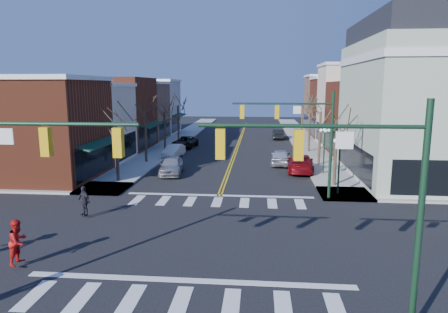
% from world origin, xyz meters
% --- Properties ---
extents(ground, '(160.00, 160.00, 0.00)m').
position_xyz_m(ground, '(0.00, 0.00, 0.00)').
color(ground, black).
rests_on(ground, ground).
extents(sidewalk_left, '(3.50, 70.00, 0.15)m').
position_xyz_m(sidewalk_left, '(-8.75, 20.00, 0.07)').
color(sidewalk_left, '#9E9B93').
rests_on(sidewalk_left, ground).
extents(sidewalk_right, '(3.50, 70.00, 0.15)m').
position_xyz_m(sidewalk_right, '(8.75, 20.00, 0.07)').
color(sidewalk_right, '#9E9B93').
rests_on(sidewalk_right, ground).
extents(bldg_left_brick_a, '(10.00, 8.50, 8.00)m').
position_xyz_m(bldg_left_brick_a, '(-15.50, 11.75, 4.00)').
color(bldg_left_brick_a, maroon).
rests_on(bldg_left_brick_a, ground).
extents(bldg_left_stucco_a, '(10.00, 7.00, 7.50)m').
position_xyz_m(bldg_left_stucco_a, '(-15.50, 19.50, 3.75)').
color(bldg_left_stucco_a, beige).
rests_on(bldg_left_stucco_a, ground).
extents(bldg_left_brick_b, '(10.00, 9.00, 8.50)m').
position_xyz_m(bldg_left_brick_b, '(-15.50, 27.50, 4.25)').
color(bldg_left_brick_b, maroon).
rests_on(bldg_left_brick_b, ground).
extents(bldg_left_tan, '(10.00, 7.50, 7.80)m').
position_xyz_m(bldg_left_tan, '(-15.50, 35.75, 3.90)').
color(bldg_left_tan, '#9C6F56').
rests_on(bldg_left_tan, ground).
extents(bldg_left_stucco_b, '(10.00, 8.00, 8.20)m').
position_xyz_m(bldg_left_stucco_b, '(-15.50, 43.50, 4.10)').
color(bldg_left_stucco_b, beige).
rests_on(bldg_left_stucco_b, ground).
extents(bldg_right_brick_a, '(10.00, 8.50, 8.00)m').
position_xyz_m(bldg_right_brick_a, '(15.50, 25.75, 4.00)').
color(bldg_right_brick_a, maroon).
rests_on(bldg_right_brick_a, ground).
extents(bldg_right_stucco, '(10.00, 7.00, 10.00)m').
position_xyz_m(bldg_right_stucco, '(15.50, 33.50, 5.00)').
color(bldg_right_stucco, beige).
rests_on(bldg_right_stucco, ground).
extents(bldg_right_brick_b, '(10.00, 8.00, 8.50)m').
position_xyz_m(bldg_right_brick_b, '(15.50, 41.00, 4.25)').
color(bldg_right_brick_b, maroon).
rests_on(bldg_right_brick_b, ground).
extents(bldg_right_tan, '(10.00, 8.00, 9.00)m').
position_xyz_m(bldg_right_tan, '(15.50, 49.00, 4.50)').
color(bldg_right_tan, '#9C6F56').
rests_on(bldg_right_tan, ground).
extents(victorian_corner, '(12.25, 14.25, 13.30)m').
position_xyz_m(victorian_corner, '(16.50, 14.50, 6.66)').
color(victorian_corner, '#ADB9A0').
rests_on(victorian_corner, ground).
extents(traffic_mast_near_right, '(6.60, 0.28, 7.20)m').
position_xyz_m(traffic_mast_near_right, '(5.55, -7.40, 4.71)').
color(traffic_mast_near_right, '#14331E').
rests_on(traffic_mast_near_right, ground).
extents(traffic_mast_far_right, '(6.60, 0.28, 7.20)m').
position_xyz_m(traffic_mast_far_right, '(5.55, 7.40, 4.71)').
color(traffic_mast_far_right, '#14331E').
rests_on(traffic_mast_far_right, ground).
extents(lamppost_corner, '(0.36, 0.36, 4.33)m').
position_xyz_m(lamppost_corner, '(8.20, 8.50, 2.96)').
color(lamppost_corner, '#14331E').
rests_on(lamppost_corner, ground).
extents(lamppost_midblock, '(0.36, 0.36, 4.33)m').
position_xyz_m(lamppost_midblock, '(8.20, 15.00, 2.96)').
color(lamppost_midblock, '#14331E').
rests_on(lamppost_midblock, ground).
extents(tree_left_a, '(0.24, 0.24, 4.76)m').
position_xyz_m(tree_left_a, '(-8.40, 11.00, 2.38)').
color(tree_left_a, '#382B21').
rests_on(tree_left_a, ground).
extents(tree_left_b, '(0.24, 0.24, 5.04)m').
position_xyz_m(tree_left_b, '(-8.40, 19.00, 2.52)').
color(tree_left_b, '#382B21').
rests_on(tree_left_b, ground).
extents(tree_left_c, '(0.24, 0.24, 4.55)m').
position_xyz_m(tree_left_c, '(-8.40, 27.00, 2.27)').
color(tree_left_c, '#382B21').
rests_on(tree_left_c, ground).
extents(tree_left_d, '(0.24, 0.24, 4.90)m').
position_xyz_m(tree_left_d, '(-8.40, 35.00, 2.45)').
color(tree_left_d, '#382B21').
rests_on(tree_left_d, ground).
extents(tree_right_a, '(0.24, 0.24, 4.62)m').
position_xyz_m(tree_right_a, '(8.40, 11.00, 2.31)').
color(tree_right_a, '#382B21').
rests_on(tree_right_a, ground).
extents(tree_right_b, '(0.24, 0.24, 5.18)m').
position_xyz_m(tree_right_b, '(8.40, 19.00, 2.59)').
color(tree_right_b, '#382B21').
rests_on(tree_right_b, ground).
extents(tree_right_c, '(0.24, 0.24, 4.83)m').
position_xyz_m(tree_right_c, '(8.40, 27.00, 2.42)').
color(tree_right_c, '#382B21').
rests_on(tree_right_c, ground).
extents(tree_right_d, '(0.24, 0.24, 4.97)m').
position_xyz_m(tree_right_d, '(8.40, 35.00, 2.48)').
color(tree_right_d, '#382B21').
rests_on(tree_right_d, ground).
extents(car_left_near, '(2.31, 4.75, 1.56)m').
position_xyz_m(car_left_near, '(-4.80, 14.15, 0.78)').
color(car_left_near, '#ADACB1').
rests_on(car_left_near, ground).
extents(car_left_mid, '(1.88, 4.21, 1.34)m').
position_xyz_m(car_left_mid, '(-6.40, 22.52, 0.67)').
color(car_left_mid, silver).
rests_on(car_left_mid, ground).
extents(car_left_far, '(2.88, 5.25, 1.39)m').
position_xyz_m(car_left_far, '(-6.40, 29.10, 0.70)').
color(car_left_far, black).
rests_on(car_left_far, ground).
extents(car_right_near, '(2.69, 5.62, 1.58)m').
position_xyz_m(car_right_near, '(6.40, 16.11, 0.79)').
color(car_right_near, maroon).
rests_on(car_right_near, ground).
extents(car_right_mid, '(2.20, 4.70, 1.55)m').
position_xyz_m(car_right_mid, '(4.80, 19.24, 0.78)').
color(car_right_mid, silver).
rests_on(car_right_mid, ground).
extents(car_right_far, '(1.52, 4.30, 1.42)m').
position_xyz_m(car_right_far, '(5.39, 38.36, 0.71)').
color(car_right_far, black).
rests_on(car_right_far, ground).
extents(pedestrian_red_b, '(0.80, 0.99, 1.92)m').
position_xyz_m(pedestrian_red_b, '(-7.30, -4.00, 1.11)').
color(pedestrian_red_b, red).
rests_on(pedestrian_red_b, sidewalk_left).
extents(pedestrian_dark_a, '(1.09, 0.91, 1.74)m').
position_xyz_m(pedestrian_dark_a, '(-7.30, 2.35, 1.02)').
color(pedestrian_dark_a, '#22212A').
rests_on(pedestrian_dark_a, sidewalk_left).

